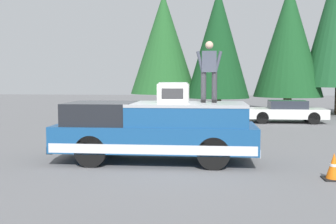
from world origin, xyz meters
name	(u,v)px	position (x,y,z in m)	size (l,w,h in m)	color
ground_plane	(171,164)	(0.00, 0.00, 0.00)	(90.00, 90.00, 0.00)	slate
pickup_truck	(156,130)	(0.25, 0.45, 0.87)	(2.01, 5.54, 1.65)	navy
compressor_unit	(173,93)	(0.25, -0.05, 1.93)	(0.65, 0.84, 0.56)	white
person_on_truck_bed	(209,70)	(0.45, -1.02, 2.55)	(0.29, 0.72, 1.69)	#333338
parked_car_white	(286,111)	(10.91, -5.06, 0.58)	(1.64, 4.10, 1.16)	white
traffic_cone	(334,167)	(-1.41, -3.88, 0.29)	(0.47, 0.47, 0.62)	black
conifer_left	(289,40)	(16.14, -6.11, 4.74)	(4.39, 4.39, 8.37)	#4C3826
conifer_center_left	(218,43)	(15.20, -1.60, 4.50)	(3.98, 3.98, 7.95)	#4C3826
conifer_center_right	(164,44)	(15.87, 1.92, 4.56)	(4.28, 4.28, 7.84)	#4C3826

